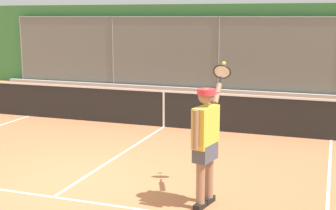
# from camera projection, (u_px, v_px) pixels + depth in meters

# --- Properties ---
(ground_plane) EXTENTS (60.00, 60.00, 0.00)m
(ground_plane) POSITION_uv_depth(u_px,v_px,m) (76.00, 183.00, 8.25)
(ground_plane) COLOR #B76B42
(court_line_markings) EXTENTS (8.29, 9.46, 0.01)m
(court_line_markings) POSITION_uv_depth(u_px,v_px,m) (41.00, 205.00, 7.29)
(court_line_markings) COLOR white
(court_line_markings) RESTS_ON ground
(fence_backdrop) EXTENTS (20.29, 1.37, 3.27)m
(fence_backdrop) POSITION_uv_depth(u_px,v_px,m) (222.00, 48.00, 18.25)
(fence_backdrop) COLOR slate
(fence_backdrop) RESTS_ON ground
(tennis_net) EXTENTS (10.65, 0.09, 1.07)m
(tennis_net) POSITION_uv_depth(u_px,v_px,m) (164.00, 108.00, 12.32)
(tennis_net) COLOR #2D2D2D
(tennis_net) RESTS_ON ground
(tennis_player) EXTENTS (0.33, 1.48, 2.09)m
(tennis_player) POSITION_uv_depth(u_px,v_px,m) (206.00, 137.00, 7.07)
(tennis_player) COLOR black
(tennis_player) RESTS_ON ground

